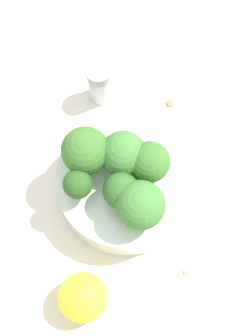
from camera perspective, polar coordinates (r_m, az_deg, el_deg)
name	(u,v)px	position (r m, az deg, el deg)	size (l,w,h in m)	color
ground_plane	(126,191)	(0.63, 0.00, -2.77)	(3.00, 3.00, 0.00)	silver
bowl	(126,184)	(0.60, 0.00, -1.99)	(0.18, 0.18, 0.05)	silver
broccoli_floret_0	(78,185)	(0.55, -5.90, -2.03)	(0.04, 0.04, 0.05)	#7A9E5B
broccoli_floret_1	(149,162)	(0.55, 2.85, 0.70)	(0.05, 0.05, 0.06)	#7A9E5B
broccoli_floret_2	(123,154)	(0.55, -0.35, 1.71)	(0.06, 0.06, 0.06)	#84AD66
broccoli_floret_3	(85,151)	(0.55, -4.97, 2.07)	(0.06, 0.06, 0.07)	#8EB770
broccoli_floret_4	(121,191)	(0.54, -0.62, -2.82)	(0.04, 0.04, 0.06)	#7A9E5B
broccoli_floret_5	(140,205)	(0.53, 1.76, -4.56)	(0.06, 0.06, 0.07)	#7A9E5B
pepper_shaker	(100,84)	(0.66, -3.22, 10.24)	(0.03, 0.03, 0.07)	#B2B7BC
lemon_wedge	(83,297)	(0.58, -5.31, -15.40)	(0.06, 0.06, 0.06)	yellow
almond_crumb_0	(186,273)	(0.61, 7.28, -12.52)	(0.01, 0.00, 0.01)	#AD7F4C
almond_crumb_1	(169,103)	(0.68, 5.32, 7.94)	(0.01, 0.01, 0.01)	olive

